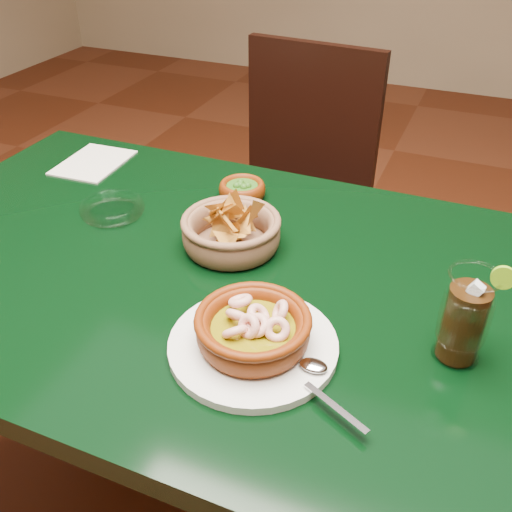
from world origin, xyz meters
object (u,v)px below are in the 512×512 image
at_px(chip_basket, 231,231).
at_px(dining_chair, 292,197).
at_px(dining_table, 191,304).
at_px(shrimp_plate, 253,333).
at_px(cola_drink, 465,318).

bearing_deg(chip_basket, dining_chair, 99.05).
relative_size(dining_table, chip_basket, 5.66).
bearing_deg(shrimp_plate, dining_chair, 105.61).
bearing_deg(dining_chair, chip_basket, -80.95).
relative_size(dining_chair, shrimp_plate, 2.95).
xyz_separation_m(shrimp_plate, chip_basket, (-0.14, 0.23, 0.00)).
height_order(dining_table, cola_drink, cola_drink).
height_order(shrimp_plate, chip_basket, chip_basket).
height_order(dining_table, shrimp_plate, shrimp_plate).
xyz_separation_m(dining_table, chip_basket, (0.05, 0.07, 0.13)).
bearing_deg(shrimp_plate, chip_basket, 121.47).
distance_m(dining_table, dining_chair, 0.72).
xyz_separation_m(dining_table, dining_chair, (-0.05, 0.71, -0.14)).
height_order(chip_basket, cola_drink, cola_drink).
bearing_deg(chip_basket, dining_table, -126.94).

